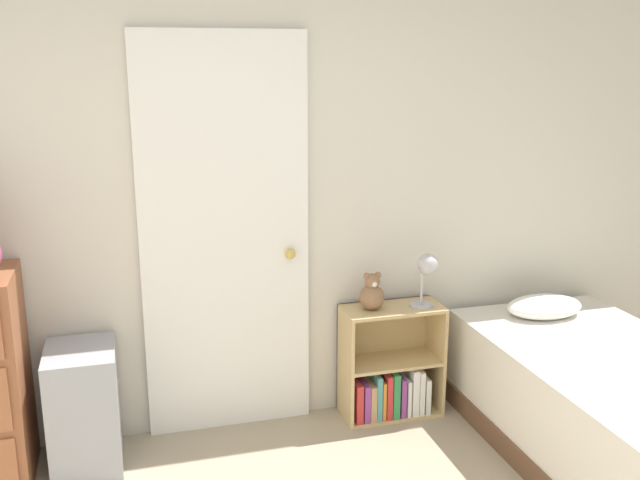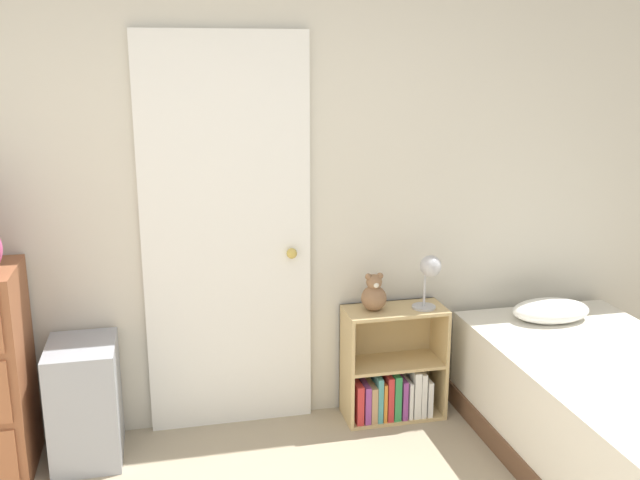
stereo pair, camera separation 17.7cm
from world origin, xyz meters
The scene contains 7 objects.
wall_back centered at (0.00, 2.04, 1.27)m, with size 10.00×0.06×2.55m.
door_closed centered at (-0.01, 1.99, 1.04)m, with size 0.87×0.09×2.08m.
storage_bin centered at (-0.75, 1.79, 0.30)m, with size 0.33×0.41×0.60m.
bookshelf centered at (0.86, 1.86, 0.23)m, with size 0.55×0.26×0.63m.
teddy_bear centered at (0.75, 1.87, 0.72)m, with size 0.14×0.14×0.21m.
desk_lamp centered at (1.04, 1.82, 0.84)m, with size 0.14×0.14×0.30m.
bed centered at (1.73, 1.09, 0.27)m, with size 0.97×1.83×0.65m.
Camera 2 is at (-0.33, -1.58, 1.94)m, focal length 40.00 mm.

